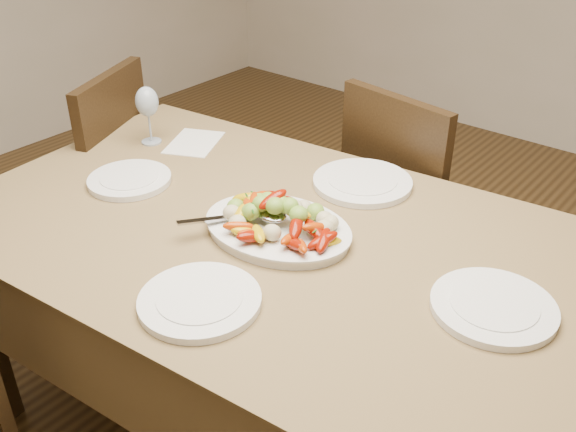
{
  "coord_description": "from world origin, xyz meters",
  "views": [
    {
      "loc": [
        1.03,
        -0.79,
        1.65
      ],
      "look_at": [
        0.15,
        0.28,
        0.82
      ],
      "focal_mm": 40.0,
      "sensor_mm": 36.0,
      "label": 1
    }
  ],
  "objects_px": {
    "plate_near": "(200,301)",
    "wine_glass": "(148,114)",
    "chair_far": "(421,209)",
    "dining_table": "(288,348)",
    "plate_left": "(130,180)",
    "chair_left": "(79,191)",
    "plate_right": "(493,307)",
    "serving_platter": "(278,230)",
    "plate_far": "(362,183)"
  },
  "relations": [
    {
      "from": "dining_table",
      "to": "serving_platter",
      "type": "distance_m",
      "value": 0.39
    },
    {
      "from": "serving_platter",
      "to": "dining_table",
      "type": "bearing_deg",
      "value": 15.29
    },
    {
      "from": "dining_table",
      "to": "wine_glass",
      "type": "bearing_deg",
      "value": 167.38
    },
    {
      "from": "dining_table",
      "to": "wine_glass",
      "type": "relative_size",
      "value": 8.98
    },
    {
      "from": "dining_table",
      "to": "serving_platter",
      "type": "height_order",
      "value": "serving_platter"
    },
    {
      "from": "serving_platter",
      "to": "wine_glass",
      "type": "bearing_deg",
      "value": 166.27
    },
    {
      "from": "serving_platter",
      "to": "plate_right",
      "type": "relative_size",
      "value": 1.44
    },
    {
      "from": "plate_left",
      "to": "plate_far",
      "type": "relative_size",
      "value": 0.84
    },
    {
      "from": "plate_right",
      "to": "plate_near",
      "type": "relative_size",
      "value": 1.0
    },
    {
      "from": "wine_glass",
      "to": "chair_far",
      "type": "bearing_deg",
      "value": 42.04
    },
    {
      "from": "plate_right",
      "to": "chair_left",
      "type": "bearing_deg",
      "value": 178.82
    },
    {
      "from": "dining_table",
      "to": "plate_right",
      "type": "bearing_deg",
      "value": 5.69
    },
    {
      "from": "plate_right",
      "to": "plate_far",
      "type": "xyz_separation_m",
      "value": [
        -0.54,
        0.3,
        0.0
      ]
    },
    {
      "from": "serving_platter",
      "to": "wine_glass",
      "type": "height_order",
      "value": "wine_glass"
    },
    {
      "from": "chair_far",
      "to": "plate_right",
      "type": "bearing_deg",
      "value": 136.24
    },
    {
      "from": "plate_left",
      "to": "wine_glass",
      "type": "bearing_deg",
      "value": 127.07
    },
    {
      "from": "dining_table",
      "to": "plate_left",
      "type": "xyz_separation_m",
      "value": [
        -0.55,
        -0.07,
        0.39
      ]
    },
    {
      "from": "wine_glass",
      "to": "plate_right",
      "type": "bearing_deg",
      "value": -4.97
    },
    {
      "from": "chair_far",
      "to": "wine_glass",
      "type": "xyz_separation_m",
      "value": [
        -0.7,
        -0.63,
        0.39
      ]
    },
    {
      "from": "plate_left",
      "to": "plate_right",
      "type": "relative_size",
      "value": 0.9
    },
    {
      "from": "wine_glass",
      "to": "plate_left",
      "type": "bearing_deg",
      "value": -52.93
    },
    {
      "from": "plate_right",
      "to": "plate_left",
      "type": "bearing_deg",
      "value": -173.61
    },
    {
      "from": "chair_left",
      "to": "plate_near",
      "type": "relative_size",
      "value": 3.5
    },
    {
      "from": "plate_near",
      "to": "wine_glass",
      "type": "bearing_deg",
      "value": 146.44
    },
    {
      "from": "dining_table",
      "to": "plate_left",
      "type": "distance_m",
      "value": 0.68
    },
    {
      "from": "plate_right",
      "to": "wine_glass",
      "type": "xyz_separation_m",
      "value": [
        -1.25,
        0.11,
        0.09
      ]
    },
    {
      "from": "dining_table",
      "to": "wine_glass",
      "type": "distance_m",
      "value": 0.88
    },
    {
      "from": "chair_far",
      "to": "plate_far",
      "type": "height_order",
      "value": "chair_far"
    },
    {
      "from": "plate_far",
      "to": "plate_near",
      "type": "relative_size",
      "value": 1.07
    },
    {
      "from": "chair_far",
      "to": "wine_glass",
      "type": "relative_size",
      "value": 4.64
    },
    {
      "from": "chair_far",
      "to": "plate_left",
      "type": "relative_size",
      "value": 3.9
    },
    {
      "from": "plate_far",
      "to": "wine_glass",
      "type": "relative_size",
      "value": 1.42
    },
    {
      "from": "chair_far",
      "to": "chair_left",
      "type": "bearing_deg",
      "value": 42.47
    },
    {
      "from": "plate_left",
      "to": "dining_table",
      "type": "bearing_deg",
      "value": 7.07
    },
    {
      "from": "chair_far",
      "to": "plate_far",
      "type": "relative_size",
      "value": 3.28
    },
    {
      "from": "chair_far",
      "to": "serving_platter",
      "type": "relative_size",
      "value": 2.44
    },
    {
      "from": "plate_near",
      "to": "wine_glass",
      "type": "distance_m",
      "value": 0.9
    },
    {
      "from": "plate_far",
      "to": "plate_near",
      "type": "bearing_deg",
      "value": -87.18
    },
    {
      "from": "plate_far",
      "to": "plate_near",
      "type": "height_order",
      "value": "same"
    },
    {
      "from": "chair_far",
      "to": "serving_platter",
      "type": "bearing_deg",
      "value": 99.03
    },
    {
      "from": "plate_near",
      "to": "plate_right",
      "type": "bearing_deg",
      "value": 37.44
    },
    {
      "from": "plate_left",
      "to": "wine_glass",
      "type": "relative_size",
      "value": 1.19
    },
    {
      "from": "chair_left",
      "to": "serving_platter",
      "type": "bearing_deg",
      "value": 61.72
    },
    {
      "from": "dining_table",
      "to": "chair_far",
      "type": "relative_size",
      "value": 1.94
    },
    {
      "from": "dining_table",
      "to": "plate_right",
      "type": "relative_size",
      "value": 6.8
    },
    {
      "from": "dining_table",
      "to": "plate_far",
      "type": "distance_m",
      "value": 0.53
    },
    {
      "from": "wine_glass",
      "to": "chair_left",
      "type": "bearing_deg",
      "value": -168.68
    },
    {
      "from": "chair_far",
      "to": "plate_far",
      "type": "bearing_deg",
      "value": 101.4
    },
    {
      "from": "chair_far",
      "to": "wine_glass",
      "type": "distance_m",
      "value": 1.02
    },
    {
      "from": "chair_left",
      "to": "plate_near",
      "type": "bearing_deg",
      "value": 46.24
    }
  ]
}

